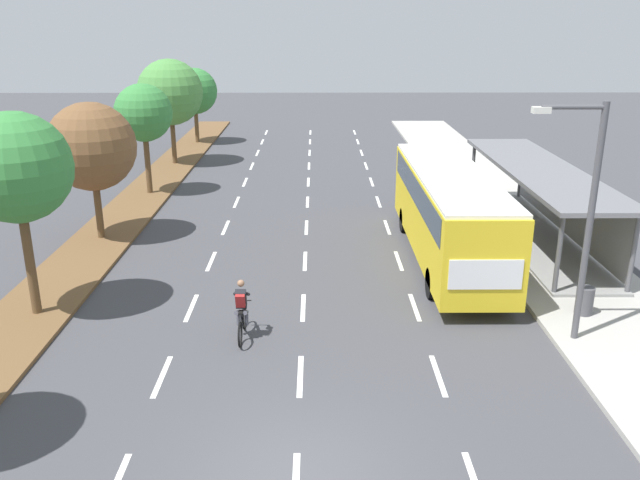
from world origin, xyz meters
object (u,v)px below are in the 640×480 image
median_tree_farthest (195,91)px  bus_shelter (544,195)px  median_tree_second (16,168)px  median_tree_fourth (143,113)px  median_tree_fifth (170,92)px  streetlight (585,208)px  bus (448,207)px  trash_bin (585,301)px  median_tree_third (91,147)px  cyclist (242,312)px

median_tree_farthest → bus_shelter: bearing=-50.9°
median_tree_second → median_tree_fourth: (-0.01, 14.38, -0.43)m
median_tree_fifth → streetlight: size_ratio=0.96×
streetlight → bus_shelter: bearing=76.7°
bus_shelter → bus: 4.87m
bus_shelter → bus: bearing=-151.5°
median_tree_fourth → trash_bin: median_tree_fourth is taller
bus_shelter → streetlight: streetlight is taller
bus_shelter → median_tree_third: bearing=179.7°
median_tree_second → median_tree_third: median_tree_second is taller
median_tree_third → median_tree_fourth: (0.26, 7.19, 0.32)m
cyclist → trash_bin: size_ratio=2.14×
bus_shelter → median_tree_fifth: bearing=140.9°
median_tree_fourth → median_tree_third: bearing=-92.1°
bus_shelter → median_tree_second: median_tree_second is taller
median_tree_farthest → trash_bin: (16.55, -29.04, -3.13)m
median_tree_third → median_tree_fourth: 7.20m
median_tree_fourth → median_tree_second: bearing=-90.0°
median_tree_fifth → median_tree_fourth: bearing=-88.5°
cyclist → median_tree_farthest: bearing=102.0°
bus_shelter → streetlight: (-2.11, -8.92, 2.02)m
median_tree_fifth → median_tree_second: bearing=-89.5°
streetlight → median_tree_third: bearing=150.2°
median_tree_fourth → streetlight: size_ratio=0.84×
median_tree_fifth → streetlight: (15.68, -23.40, -0.50)m
median_tree_second → streetlight: size_ratio=0.93×
median_tree_third → streetlight: 18.16m
cyclist → median_tree_fifth: 24.22m
bus → median_tree_fourth: (-13.33, 9.62, 2.08)m
median_tree_fourth → trash_bin: (16.53, -14.66, -3.57)m
median_tree_second → median_tree_third: size_ratio=1.11×
cyclist → median_tree_third: 11.34m
bus → cyclist: bus is taller
cyclist → median_tree_second: median_tree_second is taller
cyclist → median_tree_fifth: (-6.58, 23.03, 3.60)m
bus → streetlight: (2.17, -6.60, 1.82)m
median_tree_farthest → trash_bin: bearing=-60.3°
cyclist → streetlight: 9.62m
bus → cyclist: bearing=-138.1°
median_tree_second → trash_bin: 17.00m
bus_shelter → median_tree_second: bearing=-158.1°
median_tree_fourth → median_tree_farthest: median_tree_fourth is taller
cyclist → median_tree_farthest: median_tree_farthest is taller
bus_shelter → cyclist: (-11.21, -8.55, -1.08)m
bus → streetlight: streetlight is taller
median_tree_second → median_tree_fifth: (-0.19, 21.57, -0.18)m
bus_shelter → streetlight: 9.39m
bus_shelter → median_tree_fifth: (-17.80, 14.48, 2.52)m
bus → median_tree_second: size_ratio=1.86×
cyclist → median_tree_third: bearing=127.6°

